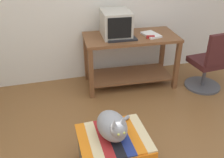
% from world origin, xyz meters
% --- Properties ---
extents(desk, '(1.35, 0.71, 0.77)m').
position_xyz_m(desk, '(0.52, 1.60, 0.52)').
color(desk, brown).
rests_on(desk, ground_plane).
extents(tv_monitor, '(0.41, 0.47, 0.35)m').
position_xyz_m(tv_monitor, '(0.31, 1.65, 0.94)').
color(tv_monitor, '#BCB7A8').
rests_on(tv_monitor, desk).
extents(keyboard, '(0.41, 0.17, 0.02)m').
position_xyz_m(keyboard, '(0.34, 1.47, 0.78)').
color(keyboard, black).
rests_on(keyboard, desk).
extents(book, '(0.24, 0.31, 0.03)m').
position_xyz_m(book, '(0.79, 1.53, 0.78)').
color(book, white).
rests_on(book, desk).
extents(ottoman_with_blanket, '(0.64, 0.55, 0.39)m').
position_xyz_m(ottoman_with_blanket, '(-0.16, 0.08, 0.19)').
color(ottoman_with_blanket, '#7A664C').
rests_on(ottoman_with_blanket, ground_plane).
extents(cat, '(0.38, 0.43, 0.29)m').
position_xyz_m(cat, '(-0.16, 0.10, 0.51)').
color(cat, gray).
rests_on(cat, ottoman_with_blanket).
extents(office_chair, '(0.52, 0.52, 0.89)m').
position_xyz_m(office_chair, '(1.56, 1.16, 0.39)').
color(office_chair, '#4C4C51').
rests_on(office_chair, ground_plane).
extents(stapler, '(0.12, 0.06, 0.04)m').
position_xyz_m(stapler, '(0.74, 1.43, 0.79)').
color(stapler, '#A31E1E').
rests_on(stapler, desk).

